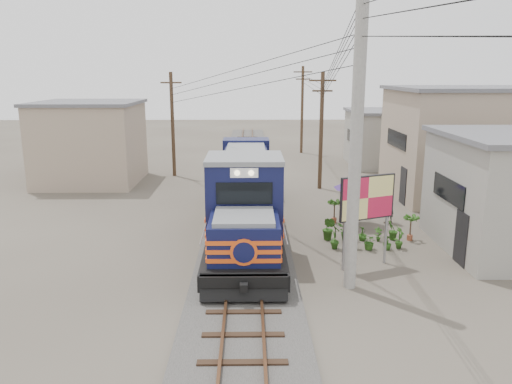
{
  "coord_description": "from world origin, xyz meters",
  "views": [
    {
      "loc": [
        0.18,
        -15.88,
        6.96
      ],
      "look_at": [
        0.45,
        3.93,
        2.2
      ],
      "focal_mm": 35.0,
      "sensor_mm": 36.0,
      "label": 1
    }
  ],
  "objects_px": {
    "locomotive": "(245,194)",
    "vendor": "(389,205)",
    "billboard": "(367,200)",
    "market_umbrella": "(356,183)"
  },
  "relations": [
    {
      "from": "locomotive",
      "to": "billboard",
      "type": "xyz_separation_m",
      "value": [
        4.39,
        -4.43,
        0.84
      ]
    },
    {
      "from": "billboard",
      "to": "market_umbrella",
      "type": "height_order",
      "value": "billboard"
    },
    {
      "from": "locomotive",
      "to": "billboard",
      "type": "relative_size",
      "value": 4.52
    },
    {
      "from": "locomotive",
      "to": "market_umbrella",
      "type": "distance_m",
      "value": 5.14
    },
    {
      "from": "vendor",
      "to": "billboard",
      "type": "bearing_deg",
      "value": 29.31
    },
    {
      "from": "locomotive",
      "to": "billboard",
      "type": "height_order",
      "value": "locomotive"
    },
    {
      "from": "market_umbrella",
      "to": "vendor",
      "type": "height_order",
      "value": "market_umbrella"
    },
    {
      "from": "locomotive",
      "to": "vendor",
      "type": "distance_m",
      "value": 6.87
    },
    {
      "from": "billboard",
      "to": "market_umbrella",
      "type": "bearing_deg",
      "value": 60.29
    },
    {
      "from": "locomotive",
      "to": "vendor",
      "type": "height_order",
      "value": "locomotive"
    }
  ]
}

